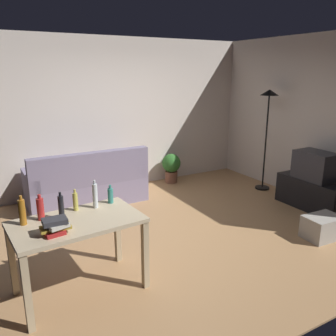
{
  "coord_description": "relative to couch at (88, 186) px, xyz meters",
  "views": [
    {
      "loc": [
        -2.3,
        -3.76,
        2.12
      ],
      "look_at": [
        0.1,
        0.5,
        0.75
      ],
      "focal_mm": 37.14,
      "sensor_mm": 36.0,
      "label": 1
    }
  ],
  "objects": [
    {
      "name": "ground_plane",
      "position": [
        0.8,
        -1.59,
        -0.32
      ],
      "size": [
        5.2,
        4.4,
        0.02
      ],
      "primitive_type": "cube",
      "color": "tan"
    },
    {
      "name": "wall_rear",
      "position": [
        0.8,
        0.61,
        1.04
      ],
      "size": [
        5.2,
        0.1,
        2.7
      ],
      "primitive_type": "cube",
      "color": "silver",
      "rests_on": "ground_plane"
    },
    {
      "name": "wall_right",
      "position": [
        3.4,
        -1.59,
        1.04
      ],
      "size": [
        0.1,
        4.4,
        2.7
      ],
      "primitive_type": "cube",
      "color": "beige",
      "rests_on": "ground_plane"
    },
    {
      "name": "couch",
      "position": [
        0.0,
        0.0,
        0.0
      ],
      "size": [
        1.87,
        0.84,
        0.92
      ],
      "rotation": [
        0.0,
        0.0,
        3.14
      ],
      "color": "gray",
      "rests_on": "ground_plane"
    },
    {
      "name": "tv_stand",
      "position": [
        3.05,
        -1.94,
        -0.07
      ],
      "size": [
        0.44,
        1.1,
        0.48
      ],
      "rotation": [
        0.0,
        0.0,
        1.57
      ],
      "color": "black",
      "rests_on": "ground_plane"
    },
    {
      "name": "tv",
      "position": [
        3.06,
        -1.94,
        0.39
      ],
      "size": [
        0.41,
        0.6,
        0.44
      ],
      "rotation": [
        0.0,
        0.0,
        1.57
      ],
      "color": "#2D2D33",
      "rests_on": "tv_stand"
    },
    {
      "name": "torchiere_lamp",
      "position": [
        3.05,
        -0.86,
        1.11
      ],
      "size": [
        0.32,
        0.32,
        1.81
      ],
      "color": "black",
      "rests_on": "ground_plane"
    },
    {
      "name": "desk",
      "position": [
        -0.76,
        -2.28,
        0.34
      ],
      "size": [
        1.25,
        0.79,
        0.76
      ],
      "rotation": [
        0.0,
        0.0,
        0.08
      ],
      "color": "#C6B28E",
      "rests_on": "ground_plane"
    },
    {
      "name": "potted_plant",
      "position": [
        1.76,
        0.31,
        0.02
      ],
      "size": [
        0.36,
        0.36,
        0.57
      ],
      "color": "brown",
      "rests_on": "ground_plane"
    },
    {
      "name": "storage_box",
      "position": [
        2.31,
        -2.71,
        -0.16
      ],
      "size": [
        0.5,
        0.37,
        0.3
      ],
      "primitive_type": "cube",
      "rotation": [
        0.0,
        0.0,
        -0.05
      ],
      "color": "#A8A399",
      "rests_on": "ground_plane"
    },
    {
      "name": "bottle_amber",
      "position": [
        -1.22,
        -2.14,
        0.58
      ],
      "size": [
        0.06,
        0.06,
        0.28
      ],
      "color": "#9E6019",
      "rests_on": "desk"
    },
    {
      "name": "bottle_red",
      "position": [
        -1.05,
        -2.11,
        0.56
      ],
      "size": [
        0.07,
        0.07,
        0.25
      ],
      "color": "#AD2323",
      "rests_on": "desk"
    },
    {
      "name": "bottle_dark",
      "position": [
        -0.88,
        -2.18,
        0.57
      ],
      "size": [
        0.05,
        0.05,
        0.27
      ],
      "color": "black",
      "rests_on": "desk"
    },
    {
      "name": "bottle_squat",
      "position": [
        -0.7,
        -2.04,
        0.55
      ],
      "size": [
        0.05,
        0.05,
        0.22
      ],
      "color": "#BCB24C",
      "rests_on": "desk"
    },
    {
      "name": "bottle_clear",
      "position": [
        -0.51,
        -2.07,
        0.59
      ],
      "size": [
        0.05,
        0.05,
        0.3
      ],
      "color": "silver",
      "rests_on": "desk"
    },
    {
      "name": "bottle_tall",
      "position": [
        -0.33,
        -2.02,
        0.54
      ],
      "size": [
        0.06,
        0.06,
        0.2
      ],
      "color": "teal",
      "rests_on": "desk"
    },
    {
      "name": "book_stack",
      "position": [
        -1.0,
        -2.48,
        0.53
      ],
      "size": [
        0.26,
        0.2,
        0.15
      ],
      "color": "maroon",
      "rests_on": "desk"
    }
  ]
}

